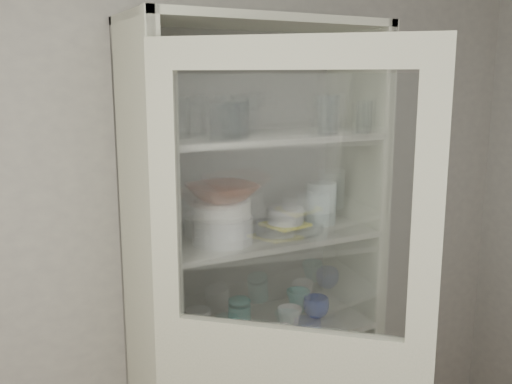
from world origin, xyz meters
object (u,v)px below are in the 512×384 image
goblet_3 (321,109)px  mug_blue (316,307)px  plate_stack_front (223,230)px  yellow_trivet (285,224)px  pantry_cabinet (249,302)px  cream_bowl (222,209)px  goblet_0 (202,113)px  glass_platter (285,228)px  terracotta_bowl (222,192)px  white_canister (198,324)px  grey_bowl_stack (322,203)px  teal_jar (239,314)px  mug_white (289,319)px  goblet_1 (241,112)px  goblet_2 (253,110)px  mug_teal (298,300)px  white_ramekin (286,215)px  plate_stack_back (210,224)px  measuring_cups (182,346)px

goblet_3 → mug_blue: (-0.09, -0.13, -0.84)m
goblet_3 → plate_stack_front: 0.71m
goblet_3 → yellow_trivet: size_ratio=1.06×
pantry_cabinet → cream_bowl: 0.50m
pantry_cabinet → yellow_trivet: bearing=-32.1°
goblet_0 → glass_platter: 0.58m
terracotta_bowl → white_canister: terracotta_bowl is taller
grey_bowl_stack → mug_blue: (-0.05, -0.05, -0.45)m
teal_jar → glass_platter: bearing=-10.8°
pantry_cabinet → yellow_trivet: pantry_cabinet is taller
terracotta_bowl → mug_white: size_ratio=2.45×
teal_jar → pantry_cabinet: bearing=32.6°
goblet_3 → cream_bowl: size_ratio=0.77×
goblet_0 → goblet_1: goblet_0 is taller
grey_bowl_stack → teal_jar: (-0.39, 0.02, -0.43)m
goblet_3 → grey_bowl_stack: size_ratio=0.93×
goblet_2 → terracotta_bowl: size_ratio=0.71×
goblet_2 → yellow_trivet: 0.49m
cream_bowl → mug_teal: bearing=14.4°
goblet_1 → teal_jar: 0.83m
white_ramekin → mug_teal: white_ramekin is taller
teal_jar → grey_bowl_stack: bearing=-3.0°
teal_jar → yellow_trivet: bearing=-10.8°
glass_platter → teal_jar: glass_platter is taller
plate_stack_front → yellow_trivet: plate_stack_front is taller
cream_bowl → mug_teal: cream_bowl is taller
goblet_0 → mug_blue: bearing=-18.6°
plate_stack_front → yellow_trivet: size_ratio=1.46×
mug_blue → mug_teal: bearing=91.2°
glass_platter → white_canister: size_ratio=2.66×
plate_stack_back → measuring_cups: (-0.19, -0.16, -0.42)m
goblet_2 → cream_bowl: size_ratio=0.83×
yellow_trivet → glass_platter: bearing=180.0°
measuring_cups → grey_bowl_stack: bearing=6.0°
goblet_0 → plate_stack_back: (0.02, -0.01, -0.45)m
grey_bowl_stack → mug_blue: 0.45m
yellow_trivet → teal_jar: (-0.20, 0.04, -0.37)m
plate_stack_back → yellow_trivet: size_ratio=1.39×
goblet_3 → white_canister: bearing=-172.7°
mug_white → white_canister: size_ratio=0.87×
goblet_3 → yellow_trivet: (-0.23, -0.10, -0.46)m
goblet_2 → cream_bowl: (-0.21, -0.16, -0.36)m
glass_platter → white_ramekin: (0.00, 0.00, 0.05)m
pantry_cabinet → measuring_cups: (-0.36, -0.14, -0.06)m
goblet_3 → white_ramekin: bearing=-157.0°
goblet_2 → measuring_cups: 0.97m
goblet_1 → white_canister: goblet_1 is taller
measuring_cups → white_canister: bearing=37.0°
white_ramekin → measuring_cups: (-0.49, -0.05, -0.44)m
plate_stack_back → cream_bowl: cream_bowl is taller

